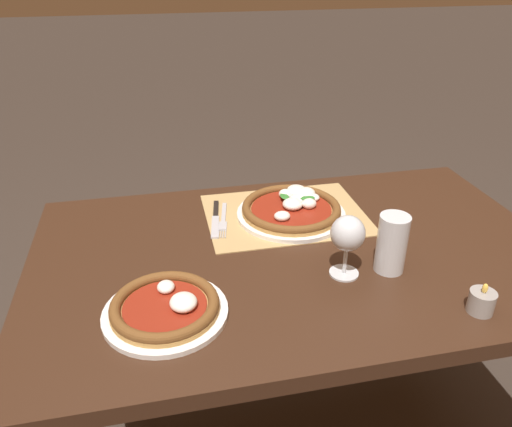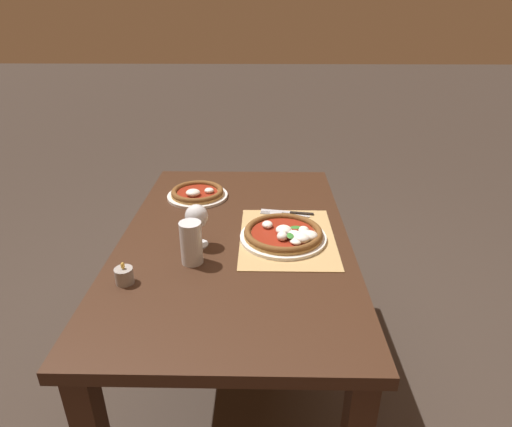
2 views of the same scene
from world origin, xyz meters
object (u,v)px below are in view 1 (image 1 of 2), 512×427
object	(u,v)px
fork	(223,220)
pizza_near	(292,209)
votive_candle	(481,302)
pizza_far	(166,307)
wine_glass	(348,236)
knife	(215,219)
pint_glass	(392,245)

from	to	relation	value
fork	pizza_near	bearing A→B (deg)	177.42
pizza_near	votive_candle	xyz separation A→B (m)	(-0.28, 0.50, -0.00)
pizza_far	wine_glass	distance (m)	0.44
pizza_near	wine_glass	world-z (taller)	wine_glass
knife	votive_candle	size ratio (longest dim) A/B	2.99
wine_glass	knife	size ratio (longest dim) A/B	0.72
knife	votive_candle	xyz separation A→B (m)	(-0.50, 0.52, 0.02)
pizza_far	knife	distance (m)	0.42
pizza_far	wine_glass	world-z (taller)	wine_glass
pint_glass	knife	world-z (taller)	pint_glass
wine_glass	pint_glass	distance (m)	0.12
pizza_far	fork	xyz separation A→B (m)	(-0.18, -0.38, -0.01)
knife	votive_candle	world-z (taller)	votive_candle
wine_glass	fork	world-z (taller)	wine_glass
knife	pizza_far	bearing A→B (deg)	67.63
fork	knife	xyz separation A→B (m)	(0.02, -0.01, 0.00)
pint_glass	votive_candle	bearing A→B (deg)	122.88
fork	votive_candle	bearing A→B (deg)	133.23
fork	pizza_far	bearing A→B (deg)	64.40
pizza_near	fork	size ratio (longest dim) A/B	1.57
wine_glass	fork	distance (m)	0.41
pizza_far	wine_glass	size ratio (longest dim) A/B	1.71
pint_glass	fork	bearing A→B (deg)	-41.91
pizza_near	wine_glass	xyz separation A→B (m)	(-0.04, 0.31, 0.08)
pizza_near	votive_candle	bearing A→B (deg)	119.10
pizza_far	knife	bearing A→B (deg)	-112.37
pizza_far	votive_candle	xyz separation A→B (m)	(-0.66, 0.13, 0.00)
pizza_near	votive_candle	world-z (taller)	votive_candle
pint_glass	votive_candle	world-z (taller)	pint_glass
pizza_far	votive_candle	bearing A→B (deg)	168.87
pizza_far	fork	bearing A→B (deg)	-115.60
votive_candle	fork	bearing A→B (deg)	-46.77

